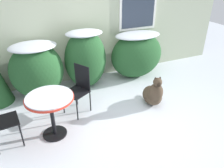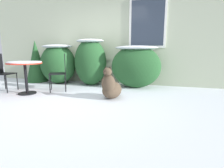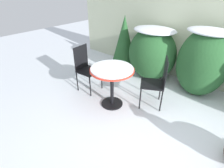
% 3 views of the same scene
% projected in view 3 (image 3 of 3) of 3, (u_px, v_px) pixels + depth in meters
% --- Properties ---
extents(ground_plane, '(16.00, 16.00, 0.00)m').
position_uv_depth(ground_plane, '(165.00, 145.00, 2.58)').
color(ground_plane, silver).
extents(shrub_left, '(1.14, 0.92, 1.23)m').
position_uv_depth(shrub_left, '(152.00, 53.00, 4.08)').
color(shrub_left, '#235128').
rests_on(shrub_left, ground_plane).
extents(shrub_middle, '(0.98, 0.73, 1.38)m').
position_uv_depth(shrub_middle, '(202.00, 62.00, 3.41)').
color(shrub_middle, '#235128').
rests_on(shrub_middle, ground_plane).
extents(evergreen_bush, '(0.69, 0.69, 1.38)m').
position_uv_depth(evergreen_bush, '(124.00, 42.00, 4.63)').
color(evergreen_bush, '#235128').
rests_on(evergreen_bush, ground_plane).
extents(patio_table, '(0.79, 0.79, 0.78)m').
position_uv_depth(patio_table, '(112.00, 75.00, 3.12)').
color(patio_table, black).
rests_on(patio_table, ground_plane).
extents(patio_chair_near_table, '(0.56, 0.56, 0.96)m').
position_uv_depth(patio_chair_near_table, '(157.00, 81.00, 3.17)').
color(patio_chair_near_table, black).
rests_on(patio_chair_near_table, ground_plane).
extents(patio_chair_far_side, '(0.45, 0.45, 0.96)m').
position_uv_depth(patio_chair_far_side, '(86.00, 67.00, 3.69)').
color(patio_chair_far_side, black).
rests_on(patio_chair_far_side, ground_plane).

